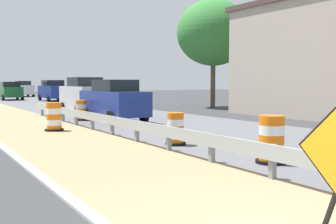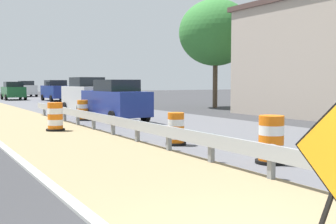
% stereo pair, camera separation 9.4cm
% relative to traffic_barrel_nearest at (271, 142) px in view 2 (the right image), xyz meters
% --- Properties ---
extents(traffic_barrel_nearest, '(0.74, 0.74, 1.15)m').
position_rel_traffic_barrel_nearest_xyz_m(traffic_barrel_nearest, '(0.00, 0.00, 0.00)').
color(traffic_barrel_nearest, orange).
rests_on(traffic_barrel_nearest, ground).
extents(traffic_barrel_close, '(0.64, 0.64, 1.01)m').
position_rel_traffic_barrel_nearest_xyz_m(traffic_barrel_close, '(-0.44, 3.59, -0.07)').
color(traffic_barrel_close, orange).
rests_on(traffic_barrel_close, ground).
extents(traffic_barrel_mid, '(0.74, 0.74, 1.13)m').
position_rel_traffic_barrel_nearest_xyz_m(traffic_barrel_mid, '(-2.62, 9.22, -0.01)').
color(traffic_barrel_mid, orange).
rests_on(traffic_barrel_mid, ground).
extents(traffic_barrel_far, '(0.67, 0.67, 1.03)m').
position_rel_traffic_barrel_nearest_xyz_m(traffic_barrel_far, '(-0.21, 12.93, -0.06)').
color(traffic_barrel_far, orange).
rests_on(traffic_barrel_far, ground).
extents(car_lead_near_lane, '(2.17, 4.09, 1.97)m').
position_rel_traffic_barrel_nearest_xyz_m(car_lead_near_lane, '(1.27, 39.77, 0.46)').
color(car_lead_near_lane, '#195128').
rests_on(car_lead_near_lane, ground).
extents(car_trailing_near_lane, '(2.11, 4.50, 2.08)m').
position_rel_traffic_barrel_nearest_xyz_m(car_trailing_near_lane, '(4.64, 49.38, 0.52)').
color(car_trailing_near_lane, silver).
rests_on(car_trailing_near_lane, ground).
extents(car_lead_far_lane, '(2.13, 4.16, 2.23)m').
position_rel_traffic_barrel_nearest_xyz_m(car_lead_far_lane, '(1.64, 17.60, 0.59)').
color(car_lead_far_lane, silver).
rests_on(car_lead_far_lane, ground).
extents(car_mid_far_lane, '(2.07, 4.53, 1.92)m').
position_rel_traffic_barrel_nearest_xyz_m(car_mid_far_lane, '(4.71, 26.63, 0.44)').
color(car_mid_far_lane, '#4C5156').
rests_on(car_mid_far_lane, ground).
extents(car_trailing_far_lane, '(2.06, 4.79, 2.05)m').
position_rel_traffic_barrel_nearest_xyz_m(car_trailing_far_lane, '(1.09, 11.79, 0.51)').
color(car_trailing_far_lane, navy).
rests_on(car_trailing_far_lane, ground).
extents(car_distant_a, '(2.21, 4.79, 2.13)m').
position_rel_traffic_barrel_nearest_xyz_m(car_distant_a, '(4.56, 34.92, 0.54)').
color(car_distant_a, navy).
rests_on(car_distant_a, ground).
extents(tree_roadside, '(5.49, 5.49, 8.10)m').
position_rel_traffic_barrel_nearest_xyz_m(tree_roadside, '(11.87, 17.80, 5.09)').
color(tree_roadside, '#4C3D2D').
rests_on(tree_roadside, ground).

